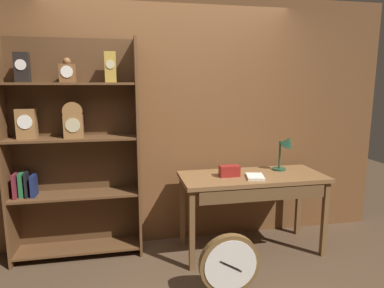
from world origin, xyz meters
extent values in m
cube|color=brown|center=(0.00, 1.27, 1.30)|extent=(4.80, 0.05, 2.60)
cube|color=brown|center=(-1.58, 1.05, 1.07)|extent=(0.02, 0.32, 2.13)
cube|color=brown|center=(-0.37, 1.05, 1.07)|extent=(0.03, 0.32, 2.13)
cube|color=#4B2F1A|center=(-0.97, 1.20, 1.07)|extent=(1.23, 0.01, 2.13)
cube|color=brown|center=(-0.97, 1.05, 0.09)|extent=(1.18, 0.30, 0.02)
cube|color=brown|center=(-0.97, 1.05, 0.64)|extent=(1.18, 0.30, 0.02)
cube|color=brown|center=(-0.97, 1.05, 1.19)|extent=(1.18, 0.30, 0.02)
cube|color=brown|center=(-0.97, 1.05, 1.71)|extent=(1.18, 0.30, 0.02)
cube|color=black|center=(-1.37, 1.07, 1.85)|extent=(0.12, 0.08, 0.27)
cylinder|color=silver|center=(-1.37, 1.02, 1.87)|extent=(0.09, 0.01, 0.09)
cube|color=olive|center=(-1.38, 1.06, 1.34)|extent=(0.17, 0.11, 0.28)
cylinder|color=white|center=(-1.38, 1.01, 1.36)|extent=(0.13, 0.01, 0.13)
cube|color=brown|center=(-0.99, 1.05, 1.80)|extent=(0.14, 0.08, 0.17)
sphere|color=brown|center=(-0.99, 1.05, 1.90)|extent=(0.07, 0.07, 0.07)
cylinder|color=silver|center=(-0.99, 1.01, 1.81)|extent=(0.11, 0.01, 0.11)
cube|color=olive|center=(-0.96, 1.03, 1.31)|extent=(0.17, 0.08, 0.21)
cylinder|color=olive|center=(-0.96, 1.03, 1.45)|extent=(0.17, 0.08, 0.17)
cylinder|color=#C6B78C|center=(-0.96, 0.98, 1.33)|extent=(0.13, 0.01, 0.13)
cube|color=#B28C38|center=(-0.60, 1.04, 1.86)|extent=(0.10, 0.10, 0.28)
cylinder|color=#C6B78C|center=(-0.60, 0.98, 1.88)|extent=(0.08, 0.01, 0.08)
cube|color=maroon|center=(-1.51, 1.05, 0.77)|extent=(0.03, 0.16, 0.23)
cube|color=#236638|center=(-1.46, 1.07, 0.77)|extent=(0.04, 0.13, 0.23)
cube|color=black|center=(-1.41, 1.05, 0.77)|extent=(0.02, 0.15, 0.24)
cube|color=#19234C|center=(-1.36, 1.05, 0.75)|extent=(0.04, 0.15, 0.21)
cube|color=brown|center=(0.75, 0.82, 0.78)|extent=(1.44, 0.61, 0.04)
cube|color=brown|center=(0.08, 0.57, 0.38)|extent=(0.05, 0.05, 0.76)
cube|color=brown|center=(1.42, 0.57, 0.38)|extent=(0.05, 0.05, 0.76)
cube|color=brown|center=(0.08, 1.08, 0.38)|extent=(0.05, 0.05, 0.76)
cube|color=brown|center=(1.42, 1.08, 0.38)|extent=(0.05, 0.05, 0.76)
cube|color=brown|center=(0.75, 0.54, 0.69)|extent=(1.23, 0.03, 0.12)
cylinder|color=#1E472D|center=(1.10, 0.96, 0.81)|extent=(0.14, 0.14, 0.02)
cylinder|color=#1E472D|center=(1.10, 0.96, 0.97)|extent=(0.02, 0.02, 0.29)
cone|color=#1E472D|center=(1.16, 0.91, 1.12)|extent=(0.17, 0.19, 0.14)
cube|color=maroon|center=(0.51, 0.82, 0.86)|extent=(0.20, 0.10, 0.11)
cube|color=silver|center=(0.73, 0.71, 0.82)|extent=(0.21, 0.25, 0.02)
cylinder|color=brown|center=(0.29, 0.11, 0.29)|extent=(0.50, 0.06, 0.50)
cylinder|color=silver|center=(0.29, 0.07, 0.29)|extent=(0.43, 0.01, 0.43)
cube|color=black|center=(0.29, 0.07, 0.29)|extent=(0.14, 0.01, 0.08)
cube|color=black|center=(0.29, 0.07, 0.29)|extent=(0.18, 0.01, 0.11)
camera|label=1|loc=(-0.49, -2.26, 1.70)|focal=31.54mm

